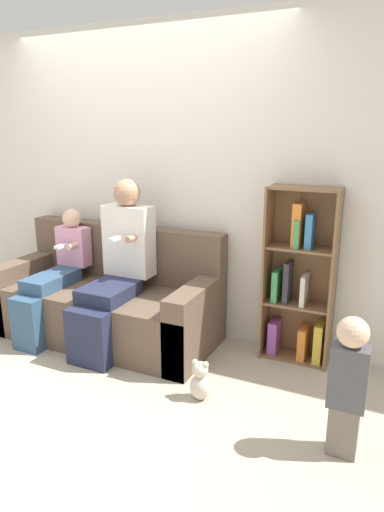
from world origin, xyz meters
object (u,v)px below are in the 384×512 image
at_px(adult_seated, 117,263).
at_px(bookshelf, 299,282).
at_px(couch, 108,302).
at_px(child_seated, 54,275).
at_px(teddy_bear, 200,381).
at_px(toddler_standing, 348,382).

relative_size(adult_seated, bookshelf, 1.01).
height_order(couch, child_seated, child_seated).
bearing_deg(teddy_bear, bookshelf, 63.35).
relative_size(child_seated, toddler_standing, 1.31).
xyz_separation_m(adult_seated, child_seated, (-0.60, -0.07, -0.16)).
distance_m(couch, teddy_bear, 1.25).
height_order(bookshelf, teddy_bear, bookshelf).
bearing_deg(child_seated, couch, 20.99).
relative_size(toddler_standing, teddy_bear, 2.87).
bearing_deg(teddy_bear, child_seated, 165.59).
height_order(couch, toddler_standing, couch).
relative_size(adult_seated, teddy_bear, 4.77).
relative_size(adult_seated, toddler_standing, 1.66).
bearing_deg(adult_seated, teddy_bear, -26.48).
bearing_deg(couch, child_seated, -159.01).
distance_m(adult_seated, toddler_standing, 1.96).
distance_m(child_seated, bookshelf, 2.01).
bearing_deg(teddy_bear, toddler_standing, -8.68).
height_order(adult_seated, toddler_standing, adult_seated).
height_order(toddler_standing, bookshelf, bookshelf).
distance_m(couch, bookshelf, 1.59).
bearing_deg(bookshelf, child_seated, -166.78).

